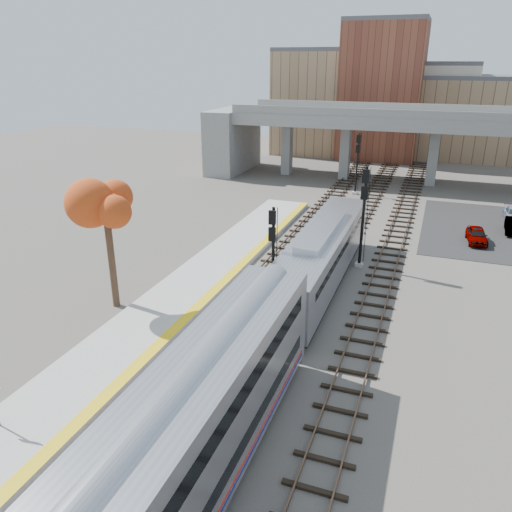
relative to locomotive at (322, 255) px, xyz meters
The scene contains 14 objects.
ground 10.84m from the locomotive, 95.41° to the right, with size 160.00×160.00×0.00m, color #47423D.
platform 13.56m from the locomotive, 128.02° to the right, with size 4.50×60.00×0.35m, color #9E9E99.
yellow_strip 12.46m from the locomotive, 121.04° to the right, with size 0.70×60.00×0.01m, color yellow.
tracks 2.94m from the locomotive, 91.96° to the left, with size 10.70×95.00×0.25m.
overpass 34.85m from the locomotive, 83.50° to the left, with size 54.00×12.00×9.50m.
buildings_far 56.30m from the locomotive, 89.73° to the left, with size 43.00×21.00×20.60m.
parking_lot 21.88m from the locomotive, 53.31° to the left, with size 14.00×18.00×0.04m, color black.
locomotive is the anchor object (origin of this frame).
coach 22.61m from the locomotive, 90.00° to the right, with size 3.03×25.00×5.00m.
signal_mast_near 5.08m from the locomotive, 114.89° to the right, with size 0.60×0.64×6.67m.
signal_mast_mid 5.01m from the locomotive, 64.94° to the left, with size 0.60×0.64×7.73m.
signal_mast_far 26.46m from the locomotive, 94.56° to the left, with size 0.60×0.64×7.08m.
tree 14.61m from the locomotive, 146.65° to the right, with size 3.60×3.60×8.95m.
car_a 17.01m from the locomotive, 51.08° to the left, with size 1.55×3.85×1.31m, color #99999E.
Camera 1 is at (7.77, -21.07, 14.82)m, focal length 35.00 mm.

